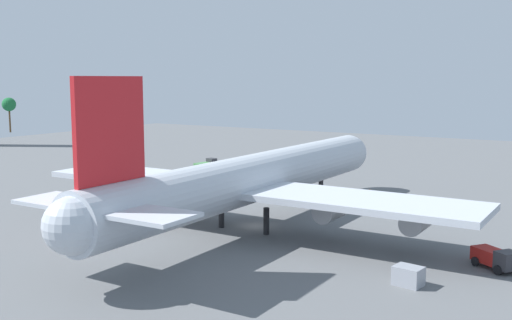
% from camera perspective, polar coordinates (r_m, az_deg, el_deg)
% --- Properties ---
extents(ground_plane, '(250.57, 250.57, 0.00)m').
position_cam_1_polar(ground_plane, '(74.82, -0.00, -6.24)').
color(ground_plane, slate).
extents(cargo_airplane, '(62.64, 55.63, 18.25)m').
position_cam_1_polar(cargo_airplane, '(73.28, -0.16, -1.77)').
color(cargo_airplane, silver).
rests_on(cargo_airplane, ground_plane).
extents(catering_truck, '(5.02, 3.04, 2.20)m').
position_cam_1_polar(catering_truck, '(120.31, -4.71, -0.42)').
color(catering_truck, '#333338').
rests_on(catering_truck, ground_plane).
extents(pushback_tractor, '(4.32, 4.92, 2.10)m').
position_cam_1_polar(pushback_tractor, '(62.38, 21.73, -8.58)').
color(pushback_tractor, '#333338').
rests_on(pushback_tractor, ground_plane).
extents(cargo_container_aft, '(2.17, 2.66, 1.70)m').
position_cam_1_polar(cargo_container_aft, '(55.50, 14.20, -10.57)').
color(cargo_container_aft, '#999EA8').
rests_on(cargo_container_aft, ground_plane).
extents(safety_cone_nose, '(0.46, 0.46, 0.65)m').
position_cam_1_polar(safety_cone_nose, '(97.86, 10.72, -2.86)').
color(safety_cone_nose, orange).
rests_on(safety_cone_nose, ground_plane).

